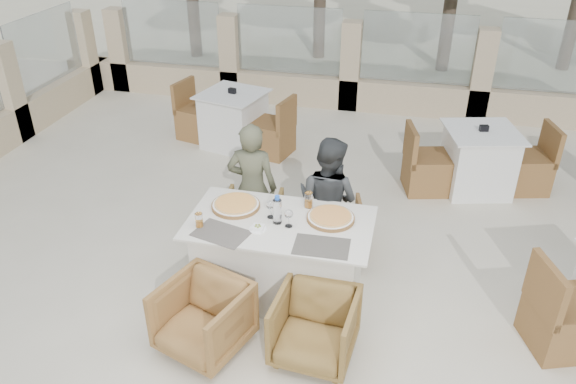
% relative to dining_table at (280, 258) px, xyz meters
% --- Properties ---
extents(ground, '(80.00, 80.00, 0.00)m').
position_rel_dining_table_xyz_m(ground, '(-0.03, -0.04, -0.39)').
color(ground, beige).
rests_on(ground, ground).
extents(perimeter_wall_far, '(10.00, 0.34, 1.60)m').
position_rel_dining_table_xyz_m(perimeter_wall_far, '(-0.03, 4.76, 0.42)').
color(perimeter_wall_far, '#C3AD89').
rests_on(perimeter_wall_far, ground).
extents(dining_table, '(1.60, 0.90, 0.77)m').
position_rel_dining_table_xyz_m(dining_table, '(0.00, 0.00, 0.00)').
color(dining_table, silver).
rests_on(dining_table, ground).
extents(placemat_near_left, '(0.51, 0.41, 0.00)m').
position_rel_dining_table_xyz_m(placemat_near_left, '(-0.44, -0.29, 0.39)').
color(placemat_near_left, '#5B554E').
rests_on(placemat_near_left, dining_table).
extents(placemat_near_right, '(0.46, 0.32, 0.00)m').
position_rel_dining_table_xyz_m(placemat_near_right, '(0.41, -0.28, 0.39)').
color(placemat_near_right, '#524D46').
rests_on(placemat_near_right, dining_table).
extents(pizza_left, '(0.51, 0.51, 0.06)m').
position_rel_dining_table_xyz_m(pizza_left, '(-0.45, 0.15, 0.41)').
color(pizza_left, orange).
rests_on(pizza_left, dining_table).
extents(pizza_right, '(0.53, 0.53, 0.05)m').
position_rel_dining_table_xyz_m(pizza_right, '(0.42, 0.14, 0.41)').
color(pizza_right, '#CE5E1C').
rests_on(pizza_right, dining_table).
extents(water_bottle, '(0.10, 0.10, 0.27)m').
position_rel_dining_table_xyz_m(water_bottle, '(-0.02, -0.01, 0.52)').
color(water_bottle, '#B0CAE8').
rests_on(water_bottle, dining_table).
extents(wine_glass_centre, '(0.08, 0.08, 0.18)m').
position_rel_dining_table_xyz_m(wine_glass_centre, '(-0.10, 0.05, 0.48)').
color(wine_glass_centre, silver).
rests_on(wine_glass_centre, dining_table).
extents(wine_glass_near, '(0.10, 0.10, 0.18)m').
position_rel_dining_table_xyz_m(wine_glass_near, '(0.09, -0.05, 0.48)').
color(wine_glass_near, white).
rests_on(wine_glass_near, dining_table).
extents(beer_glass_left, '(0.08, 0.08, 0.13)m').
position_rel_dining_table_xyz_m(beer_glass_left, '(-0.65, -0.23, 0.45)').
color(beer_glass_left, orange).
rests_on(beer_glass_left, dining_table).
extents(beer_glass_right, '(0.08, 0.08, 0.15)m').
position_rel_dining_table_xyz_m(beer_glass_right, '(0.19, 0.30, 0.46)').
color(beer_glass_right, orange).
rests_on(beer_glass_right, dining_table).
extents(olive_dish, '(0.14, 0.14, 0.04)m').
position_rel_dining_table_xyz_m(olive_dish, '(-0.15, -0.16, 0.41)').
color(olive_dish, white).
rests_on(olive_dish, dining_table).
extents(armchair_far_left, '(0.62, 0.64, 0.54)m').
position_rel_dining_table_xyz_m(armchair_far_left, '(-0.48, 0.73, -0.12)').
color(armchair_far_left, olive).
rests_on(armchair_far_left, ground).
extents(armchair_far_right, '(0.69, 0.70, 0.53)m').
position_rel_dining_table_xyz_m(armchair_far_right, '(0.36, 0.78, -0.12)').
color(armchair_far_right, olive).
rests_on(armchair_far_right, ground).
extents(armchair_near_left, '(0.82, 0.83, 0.60)m').
position_rel_dining_table_xyz_m(armchair_near_left, '(-0.44, -0.80, -0.09)').
color(armchair_near_left, olive).
rests_on(armchair_near_left, ground).
extents(armchair_near_right, '(0.67, 0.69, 0.58)m').
position_rel_dining_table_xyz_m(armchair_near_right, '(0.45, -0.69, -0.10)').
color(armchair_near_right, olive).
rests_on(armchair_near_right, ground).
extents(diner_left, '(0.52, 0.36, 1.36)m').
position_rel_dining_table_xyz_m(diner_left, '(-0.45, 0.67, 0.30)').
color(diner_left, '#52543D').
rests_on(diner_left, ground).
extents(diner_right, '(0.78, 0.70, 1.32)m').
position_rel_dining_table_xyz_m(diner_right, '(0.31, 0.63, 0.27)').
color(diner_right, '#35383A').
rests_on(diner_right, ground).
extents(bg_table_a, '(1.79, 1.19, 0.77)m').
position_rel_dining_table_xyz_m(bg_table_a, '(-1.40, 2.96, 0.00)').
color(bg_table_a, silver).
rests_on(bg_table_a, ground).
extents(bg_table_b, '(1.79, 1.20, 0.77)m').
position_rel_dining_table_xyz_m(bg_table_b, '(1.84, 2.42, 0.00)').
color(bg_table_b, white).
rests_on(bg_table_b, ground).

